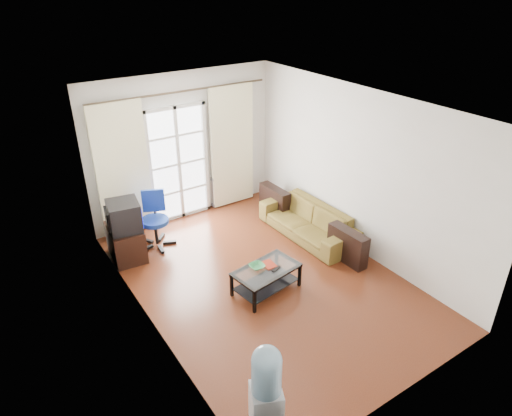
{
  "coord_description": "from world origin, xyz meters",
  "views": [
    {
      "loc": [
        -3.25,
        -4.67,
        4.22
      ],
      "look_at": [
        0.08,
        0.35,
        1.05
      ],
      "focal_mm": 32.0,
      "sensor_mm": 36.0,
      "label": 1
    }
  ],
  "objects": [
    {
      "name": "remote",
      "position": [
        -0.03,
        -0.34,
        0.4
      ],
      "size": [
        0.17,
        0.1,
        0.02
      ],
      "primitive_type": "cube",
      "rotation": [
        0.0,
        0.0,
        0.35
      ],
      "color": "black",
      "rests_on": "coffee_table"
    },
    {
      "name": "french_door",
      "position": [
        -0.15,
        2.54,
        1.07
      ],
      "size": [
        1.16,
        0.06,
        2.15
      ],
      "color": "white",
      "rests_on": "wall_back"
    },
    {
      "name": "floor",
      "position": [
        0.0,
        0.0,
        0.0
      ],
      "size": [
        5.2,
        5.2,
        0.0
      ],
      "primitive_type": "plane",
      "color": "#612C17",
      "rests_on": "ground"
    },
    {
      "name": "curtain_rod",
      "position": [
        0.0,
        2.5,
        2.38
      ],
      "size": [
        3.3,
        0.04,
        0.04
      ],
      "primitive_type": "cylinder",
      "rotation": [
        0.0,
        1.57,
        0.0
      ],
      "color": "#4C3F2D",
      "rests_on": "wall_back"
    },
    {
      "name": "coffee_table",
      "position": [
        -0.13,
        -0.25,
        0.25
      ],
      "size": [
        1.03,
        0.69,
        0.39
      ],
      "rotation": [
        0.0,
        0.0,
        0.15
      ],
      "color": "silver",
      "rests_on": "floor"
    },
    {
      "name": "curtain_right",
      "position": [
        0.95,
        2.48,
        1.2
      ],
      "size": [
        0.9,
        0.07,
        2.35
      ],
      "primitive_type": "cube",
      "color": "#FBF9CA",
      "rests_on": "curtain_rod"
    },
    {
      "name": "crt_tv",
      "position": [
        -1.52,
        1.71,
        0.78
      ],
      "size": [
        0.58,
        0.59,
        0.47
      ],
      "rotation": [
        0.0,
        0.0,
        -0.17
      ],
      "color": "black",
      "rests_on": "tv_stand"
    },
    {
      "name": "task_chair",
      "position": [
        -0.96,
        1.85,
        0.28
      ],
      "size": [
        0.86,
        0.86,
        0.95
      ],
      "rotation": [
        0.0,
        0.0,
        -0.41
      ],
      "color": "black",
      "rests_on": "floor"
    },
    {
      "name": "sofa",
      "position": [
        1.38,
        0.65,
        0.28
      ],
      "size": [
        1.96,
        0.85,
        0.56
      ],
      "primitive_type": "imported",
      "rotation": [
        0.0,
        0.0,
        -1.54
      ],
      "color": "olive",
      "rests_on": "floor"
    },
    {
      "name": "ceiling",
      "position": [
        0.0,
        0.0,
        2.7
      ],
      "size": [
        5.2,
        5.2,
        0.0
      ],
      "primitive_type": "plane",
      "rotation": [
        3.14,
        0.0,
        0.0
      ],
      "color": "white",
      "rests_on": "wall_back"
    },
    {
      "name": "wall_front",
      "position": [
        0.0,
        -2.6,
        1.35
      ],
      "size": [
        3.6,
        0.02,
        2.7
      ],
      "primitive_type": "cube",
      "color": "silver",
      "rests_on": "floor"
    },
    {
      "name": "wall_back",
      "position": [
        0.0,
        2.6,
        1.35
      ],
      "size": [
        3.6,
        0.02,
        2.7
      ],
      "primitive_type": "cube",
      "color": "silver",
      "rests_on": "floor"
    },
    {
      "name": "wall_right",
      "position": [
        1.8,
        0.0,
        1.35
      ],
      "size": [
        0.02,
        5.2,
        2.7
      ],
      "primitive_type": "cube",
      "color": "silver",
      "rests_on": "floor"
    },
    {
      "name": "book",
      "position": [
        -0.14,
        -0.19,
        0.4
      ],
      "size": [
        0.19,
        0.24,
        0.02
      ],
      "primitive_type": "imported",
      "rotation": [
        0.0,
        0.0,
        -0.05
      ],
      "color": "red",
      "rests_on": "coffee_table"
    },
    {
      "name": "tv_stand",
      "position": [
        -1.52,
        1.77,
        0.27
      ],
      "size": [
        0.56,
        0.79,
        0.55
      ],
      "primitive_type": "cube",
      "rotation": [
        0.0,
        0.0,
        -0.09
      ],
      "color": "black",
      "rests_on": "floor"
    },
    {
      "name": "wall_left",
      "position": [
        -1.8,
        0.0,
        1.35
      ],
      "size": [
        0.02,
        5.2,
        2.7
      ],
      "primitive_type": "cube",
      "color": "silver",
      "rests_on": "floor"
    },
    {
      "name": "radiator",
      "position": [
        0.8,
        2.5,
        0.33
      ],
      "size": [
        0.64,
        0.12,
        0.64
      ],
      "primitive_type": "cube",
      "color": "gray",
      "rests_on": "floor"
    },
    {
      "name": "bowl",
      "position": [
        -0.24,
        -0.16,
        0.42
      ],
      "size": [
        0.22,
        0.22,
        0.05
      ],
      "primitive_type": "imported",
      "rotation": [
        0.0,
        0.0,
        -0.02
      ],
      "color": "#31874A",
      "rests_on": "coffee_table"
    },
    {
      "name": "curtain_left",
      "position": [
        -1.2,
        2.48,
        1.2
      ],
      "size": [
        0.9,
        0.07,
        2.35
      ],
      "primitive_type": "cube",
      "color": "#FBF9CA",
      "rests_on": "curtain_rod"
    },
    {
      "name": "water_cooler",
      "position": [
        -1.6,
        -2.35,
        0.72
      ],
      "size": [
        0.37,
        0.37,
        1.38
      ],
      "rotation": [
        0.0,
        0.0,
        -0.41
      ],
      "color": "silver",
      "rests_on": "floor"
    }
  ]
}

